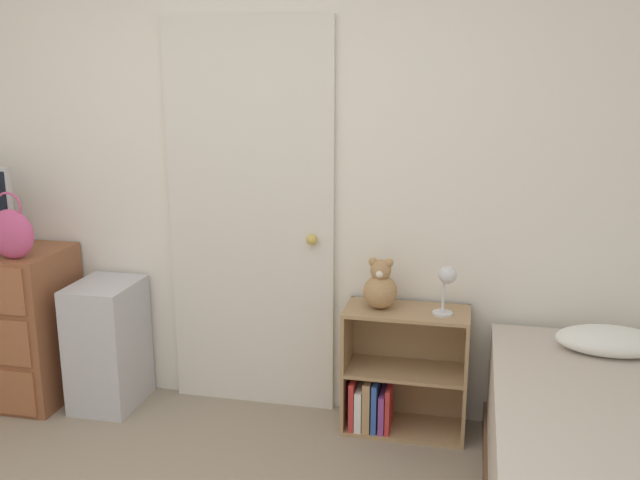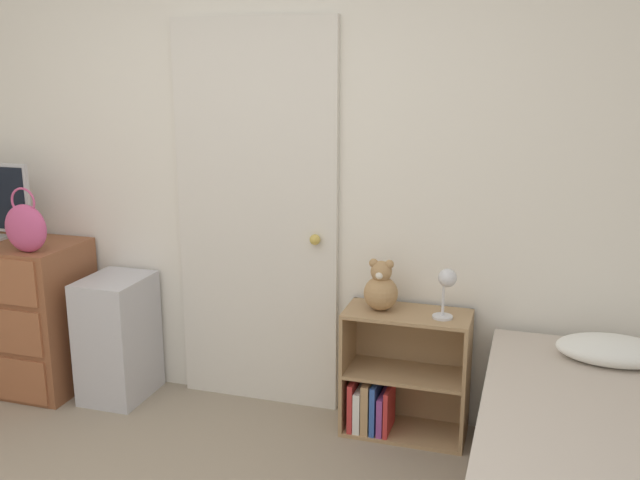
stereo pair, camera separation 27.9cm
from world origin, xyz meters
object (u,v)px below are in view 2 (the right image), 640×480
object	(u,v)px
storage_bin	(118,338)
desk_lamp	(447,284)
teddy_bear	(381,288)
handbag	(26,227)
bookshelf	(396,382)

from	to	relation	value
storage_bin	desk_lamp	world-z (taller)	desk_lamp
storage_bin	teddy_bear	size ratio (longest dim) A/B	2.68
handbag	storage_bin	world-z (taller)	handbag
storage_bin	teddy_bear	world-z (taller)	teddy_bear
handbag	desk_lamp	size ratio (longest dim) A/B	1.40
desk_lamp	storage_bin	bearing A→B (deg)	-179.47
storage_bin	desk_lamp	size ratio (longest dim) A/B	2.77
handbag	teddy_bear	distance (m)	1.89
handbag	bookshelf	bearing A→B (deg)	7.23
storage_bin	teddy_bear	distance (m)	1.53
bookshelf	teddy_bear	world-z (taller)	teddy_bear
storage_bin	bookshelf	size ratio (longest dim) A/B	1.07
handbag	storage_bin	size ratio (longest dim) A/B	0.50
bookshelf	desk_lamp	distance (m)	0.60
storage_bin	desk_lamp	distance (m)	1.85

